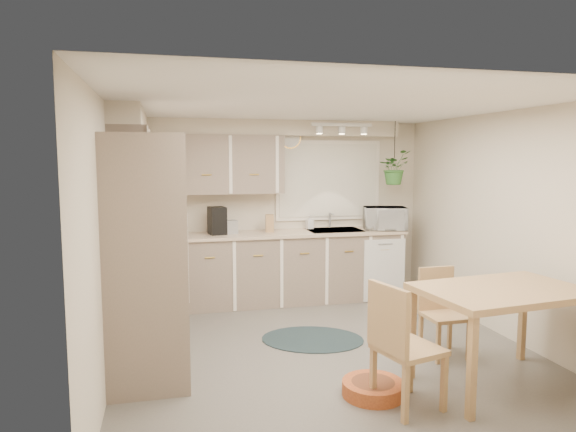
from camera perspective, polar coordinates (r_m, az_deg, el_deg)
The scene contains 35 objects.
floor at distance 5.30m, azimuth 4.12°, elevation -14.64°, with size 4.20×4.20×0.00m, color #5F5B53.
ceiling at distance 4.97m, azimuth 4.35°, elevation 12.12°, with size 4.20×4.20×0.00m, color white.
wall_back at distance 7.01m, azimuth -1.01°, elevation 0.66°, with size 4.00×0.04×2.40m, color beige.
wall_front at distance 3.10m, azimuth 16.24°, elevation -6.99°, with size 4.00×0.04×2.40m, color beige.
wall_left at distance 4.79m, azimuth -19.23°, elevation -2.40°, with size 0.04×4.20×2.40m, color beige.
wall_right at distance 5.92m, azimuth 23.00°, elevation -0.92°, with size 0.04×4.20×2.40m, color beige.
base_cab_left at distance 5.78m, azimuth -15.11°, elevation -8.39°, with size 0.60×1.85×0.90m, color gray.
base_cab_back at distance 6.80m, azimuth -2.10°, elevation -5.93°, with size 3.60×0.60×0.90m, color gray.
counter_left at distance 5.68m, azimuth -15.15°, elevation -3.79°, with size 0.64×1.89×0.04m, color #C6AC90.
counter_back at distance 6.71m, azimuth -2.10°, elevation -2.02°, with size 3.64×0.64×0.04m, color #C6AC90.
oven_stack at distance 4.42m, azimuth -15.43°, elevation -4.96°, with size 0.65×0.65×2.10m, color gray.
wall_oven_face at distance 4.42m, azimuth -11.27°, elevation -4.85°, with size 0.02×0.56×0.58m, color silver.
upper_cab_left at distance 5.72m, azimuth -16.74°, elevation 5.36°, with size 0.35×2.00×0.75m, color gray.
upper_cab_back at distance 6.66m, azimuth -9.16°, elevation 5.66°, with size 2.00×0.35×0.75m, color gray.
soffit_left at distance 5.73m, azimuth -17.15°, elevation 10.10°, with size 0.30×2.00×0.20m, color beige.
soffit_back at distance 6.80m, azimuth -2.42°, elevation 9.76°, with size 3.60×0.30×0.20m, color beige.
cooktop at distance 5.11m, azimuth -15.21°, elevation -4.64°, with size 0.52×0.58×0.02m, color silver.
range_hood at distance 5.04m, azimuth -15.59°, elevation 0.44°, with size 0.40×0.60×0.14m, color silver.
window_blinds at distance 7.14m, azimuth 4.54°, elevation 3.97°, with size 1.40×0.02×1.00m, color silver.
window_frame at distance 7.15m, azimuth 4.52°, elevation 3.97°, with size 1.50×0.02×1.10m, color silver.
sink at distance 6.95m, azimuth 5.18°, elevation -1.91°, with size 0.70×0.48×0.10m, color #9C9FA3.
dishwasher_front at distance 6.97m, azimuth 10.67°, elevation -5.94°, with size 0.58×0.01×0.83m, color silver.
track_light_bar at distance 6.65m, azimuth 6.01°, elevation 10.06°, with size 0.80×0.04×0.04m, color silver.
wall_clock at distance 6.99m, azimuth 0.24°, elevation 8.69°, with size 0.30×0.30×0.03m, color #E1AB4F.
dining_table at distance 4.74m, azimuth 22.56°, elevation -12.33°, with size 1.34×0.89×0.84m, color tan.
chair_left at distance 4.13m, azimuth 13.28°, elevation -13.79°, with size 0.46×0.46×0.98m, color tan.
chair_back at distance 5.24m, azimuth 17.05°, elevation -10.32°, with size 0.39×0.39×0.84m, color tan.
braided_rug at distance 5.58m, azimuth 2.74°, elevation -13.50°, with size 1.08×0.81×0.01m, color black.
pet_bed at distance 4.42m, azimuth 9.42°, elevation -18.39°, with size 0.50×0.50×0.12m, color #B55724.
microwave at distance 7.08m, azimuth 10.72°, elevation 0.02°, with size 0.56×0.31×0.38m, color silver.
soap_bottle at distance 6.99m, azimuth 2.41°, elevation -1.14°, with size 0.09×0.19×0.09m, color silver.
hanging_plant at distance 7.09m, azimuth 11.71°, elevation 4.89°, with size 0.42×0.46×0.36m, color #35702C.
coffee_maker at distance 6.59m, azimuth -7.88°, elevation -0.51°, with size 0.20×0.24×0.35m, color black.
toaster at distance 6.63m, azimuth -6.94°, elevation -1.23°, with size 0.28×0.16×0.17m, color #9C9FA3.
knife_block at distance 6.75m, azimuth -2.05°, elevation -0.81°, with size 0.10×0.10×0.23m, color tan.
Camera 1 is at (-1.51, -4.71, 1.91)m, focal length 32.00 mm.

